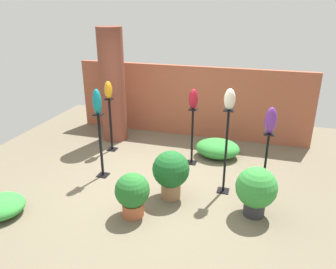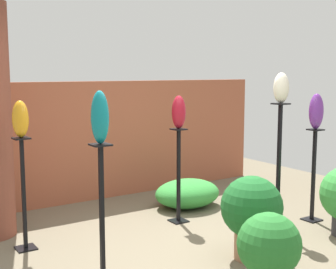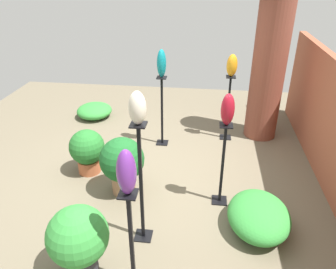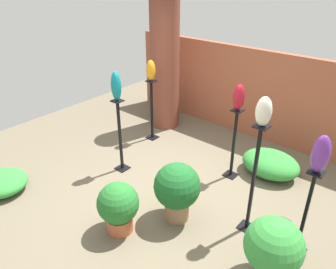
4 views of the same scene
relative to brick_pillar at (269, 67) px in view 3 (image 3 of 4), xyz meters
name	(u,v)px [view 3 (image 3 of 4)]	position (x,y,z in m)	size (l,w,h in m)	color
ground_plane	(150,178)	(1.64, -1.79, -1.29)	(8.00, 8.00, 0.00)	#6B604C
brick_pillar	(269,67)	(0.00, 0.00, 0.00)	(0.57, 0.57, 2.57)	brown
pedestal_amber	(228,111)	(0.21, -0.63, -0.75)	(0.20, 0.20, 1.17)	black
pedestal_ruby	(222,168)	(2.05, -0.77, -0.76)	(0.20, 0.20, 1.15)	black
pedestal_violet	(132,246)	(3.45, -1.64, -0.77)	(0.20, 0.20, 1.14)	black
pedestal_ivory	(141,190)	(2.81, -1.67, -0.60)	(0.20, 0.20, 1.48)	black
pedestal_teal	(162,114)	(0.56, -1.76, -0.73)	(0.20, 0.20, 1.22)	black
art_vase_amber	(232,65)	(0.21, -0.63, 0.07)	(0.16, 0.18, 0.38)	orange
art_vase_ruby	(228,110)	(2.05, -0.77, 0.06)	(0.17, 0.16, 0.40)	maroon
art_vase_violet	(126,172)	(3.45, -1.64, 0.07)	(0.18, 0.17, 0.43)	#6B2D8C
art_vase_ivory	(137,108)	(2.81, -1.67, 0.36)	(0.18, 0.17, 0.34)	beige
art_vase_teal	(162,63)	(0.56, -1.76, 0.16)	(0.16, 0.15, 0.45)	#0F727A
potted_plant_walkway_edge	(78,238)	(3.35, -2.21, -0.84)	(0.62, 0.62, 0.79)	#2D2D33
potted_plant_mid_right	(122,162)	(1.99, -2.10, -0.81)	(0.61, 0.61, 0.83)	#936B4C
potted_plant_front_right	(87,150)	(1.58, -2.75, -0.90)	(0.53, 0.53, 0.70)	#B25B38
foliage_bed_east	(259,216)	(2.50, -0.32, -1.10)	(0.92, 0.74, 0.38)	#338C38
foliage_bed_west	(94,111)	(-0.38, -3.31, -1.15)	(0.73, 0.71, 0.28)	#338C38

